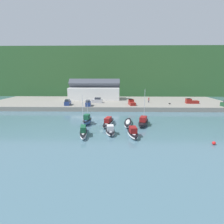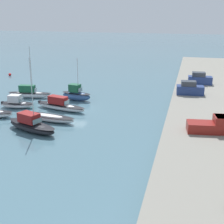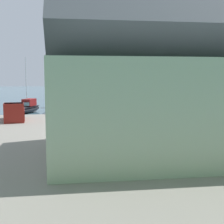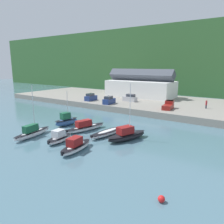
{
  "view_description": "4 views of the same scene",
  "coord_description": "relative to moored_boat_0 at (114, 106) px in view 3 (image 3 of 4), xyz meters",
  "views": [
    {
      "loc": [
        3.06,
        -45.55,
        12.89
      ],
      "look_at": [
        1.92,
        3.78,
        2.11
      ],
      "focal_mm": 28.0,
      "sensor_mm": 36.0,
      "label": 1
    },
    {
      "loc": [
        42.71,
        16.51,
        14.51
      ],
      "look_at": [
        3.82,
        6.5,
        1.23
      ],
      "focal_mm": 50.0,
      "sensor_mm": 36.0,
      "label": 2
    },
    {
      "loc": [
        3.59,
        51.84,
        6.01
      ],
      "look_at": [
        -2.49,
        9.77,
        1.24
      ],
      "focal_mm": 50.0,
      "sensor_mm": 36.0,
      "label": 3
    },
    {
      "loc": [
        27.68,
        -31.46,
        12.02
      ],
      "look_at": [
        1.21,
        6.25,
        2.09
      ],
      "focal_mm": 35.0,
      "sensor_mm": 36.0,
      "label": 4
    }
  ],
  "objects": [
    {
      "name": "ground_plane",
      "position": [
        4.43,
        1.8,
        -1.01
      ],
      "size": [
        320.0,
        320.0,
        0.0
      ],
      "primitive_type": "plane",
      "color": "slate"
    },
    {
      "name": "mooring_buoy_1",
      "position": [
        -15.03,
        -21.8,
        -0.69
      ],
      "size": [
        0.64,
        0.64,
        0.64
      ],
      "color": "red",
      "rests_on": "ground_plane"
    },
    {
      "name": "moored_boat_0",
      "position": [
        0.0,
        0.0,
        0.0
      ],
      "size": [
        2.54,
        5.4,
        7.04
      ],
      "rotation": [
        0.0,
        0.0,
        -0.16
      ],
      "color": "#33568E",
      "rests_on": "ground_plane"
    },
    {
      "name": "moored_boat_4",
      "position": [
        0.54,
        -8.36,
        -0.21
      ],
      "size": [
        2.57,
        7.87,
        8.73
      ],
      "rotation": [
        0.0,
        0.0,
        0.14
      ],
      "color": "white",
      "rests_on": "ground_plane"
    },
    {
      "name": "moored_boat_3",
      "position": [
        14.53,
        -0.47,
        -0.16
      ],
      "size": [
        4.5,
        7.91,
        9.27
      ],
      "rotation": [
        0.0,
        0.0,
        -0.33
      ],
      "color": "black",
      "rests_on": "ground_plane"
    },
    {
      "name": "moored_boat_6",
      "position": [
        11.05,
        -8.66,
        -0.27
      ],
      "size": [
        2.66,
        6.46,
        2.1
      ],
      "rotation": [
        0.0,
        0.0,
        0.12
      ],
      "color": "white",
      "rests_on": "ground_plane"
    },
    {
      "name": "moored_boat_1",
      "position": [
        5.54,
        -0.52,
        -0.28
      ],
      "size": [
        3.63,
        8.78,
        2.07
      ],
      "rotation": [
        0.0,
        0.0,
        -0.23
      ],
      "color": "silver",
      "rests_on": "ground_plane"
    },
    {
      "name": "moored_boat_5",
      "position": [
        6.26,
        -7.43,
        -0.29
      ],
      "size": [
        2.49,
        5.32,
        2.05
      ],
      "rotation": [
        0.0,
        0.0,
        0.11
      ],
      "color": "white",
      "rests_on": "ground_plane"
    },
    {
      "name": "moored_boat_2",
      "position": [
        10.59,
        -0.24,
        -0.5
      ],
      "size": [
        2.82,
        8.5,
        0.94
      ],
      "rotation": [
        0.0,
        0.0,
        -0.12
      ],
      "color": "white",
      "rests_on": "ground_plane"
    },
    {
      "name": "parked_car_0",
      "position": [
        -2.56,
        18.29,
        1.48
      ],
      "size": [
        2.16,
        4.34,
        2.16
      ],
      "rotation": [
        0.0,
        0.0,
        0.09
      ],
      "color": "navy",
      "rests_on": "quay_promenade"
    },
    {
      "name": "parked_car_3",
      "position": [
        -0.05,
        25.35,
        1.48
      ],
      "size": [
        4.31,
        2.07,
        2.16
      ],
      "rotation": [
        0.0,
        0.0,
        1.51
      ],
      "color": "#B7B7BC",
      "rests_on": "quay_promenade"
    },
    {
      "name": "pickup_truck_0",
      "position": [
        13.35,
        21.1,
        1.38
      ],
      "size": [
        2.57,
        4.95,
        1.9
      ],
      "rotation": [
        0.0,
        0.0,
        0.14
      ],
      "color": "maroon",
      "rests_on": "quay_promenade"
    },
    {
      "name": "quay_promenade",
      "position": [
        4.43,
        30.52,
        -0.22
      ],
      "size": [
        97.51,
        29.67,
        1.57
      ],
      "color": "gray",
      "rests_on": "ground_plane"
    }
  ]
}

